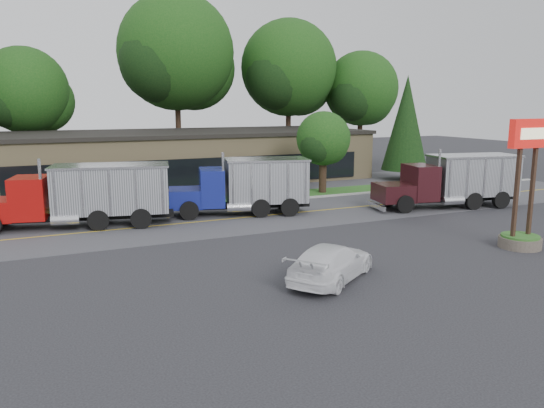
{
  "coord_description": "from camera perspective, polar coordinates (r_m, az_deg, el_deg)",
  "views": [
    {
      "loc": [
        -10.01,
        -19.46,
        6.58
      ],
      "look_at": [
        0.57,
        3.62,
        1.8
      ],
      "focal_mm": 35.0,
      "sensor_mm": 36.0,
      "label": 1
    }
  ],
  "objects": [
    {
      "name": "tree_far_b",
      "position": [
        53.56,
        -24.94,
        10.64
      ],
      "size": [
        8.21,
        7.73,
        11.71
      ],
      "color": "#382619",
      "rests_on": "ground"
    },
    {
      "name": "bilo_sign",
      "position": [
        27.0,
        25.39,
        -0.1
      ],
      "size": [
        2.2,
        1.9,
        5.95
      ],
      "color": "#6B6054",
      "rests_on": "ground"
    },
    {
      "name": "dump_truck_red",
      "position": [
        30.41,
        -19.55,
        1.03
      ],
      "size": [
        10.72,
        4.7,
        3.36
      ],
      "rotation": [
        0.0,
        0.0,
        2.92
      ],
      "color": "black",
      "rests_on": "ground"
    },
    {
      "name": "tree_far_c",
      "position": [
        55.64,
        -10.12,
        15.23
      ],
      "size": [
        12.27,
        11.55,
        17.5
      ],
      "color": "#382619",
      "rests_on": "ground"
    },
    {
      "name": "strip_mall",
      "position": [
        47.24,
        -9.82,
        4.94
      ],
      "size": [
        32.0,
        12.0,
        4.0
      ],
      "primitive_type": "cube",
      "color": "tan",
      "rests_on": "ground"
    },
    {
      "name": "tree_far_d",
      "position": [
        58.84,
        1.89,
        13.93
      ],
      "size": [
        10.92,
        10.28,
        15.58
      ],
      "color": "#382619",
      "rests_on": "ground"
    },
    {
      "name": "tree_far_e",
      "position": [
        61.02,
        9.61,
        11.77
      ],
      "size": [
        8.7,
        8.19,
        12.41
      ],
      "color": "#382619",
      "rests_on": "ground"
    },
    {
      "name": "far_parking",
      "position": [
        41.23,
        -10.26,
        1.31
      ],
      "size": [
        60.0,
        7.0,
        0.02
      ],
      "primitive_type": "cube",
      "color": "#515156",
      "rests_on": "ground"
    },
    {
      "name": "dump_truck_blue",
      "position": [
        32.03,
        -2.66,
        2.08
      ],
      "size": [
        8.65,
        4.48,
        3.36
      ],
      "rotation": [
        0.0,
        0.0,
        2.89
      ],
      "color": "black",
      "rests_on": "ground"
    },
    {
      "name": "road",
      "position": [
        30.87,
        -5.13,
        -1.69
      ],
      "size": [
        60.0,
        8.0,
        0.02
      ],
      "primitive_type": "cube",
      "color": "#515156",
      "rests_on": "ground"
    },
    {
      "name": "ground",
      "position": [
        22.85,
        2.5,
        -6.09
      ],
      "size": [
        140.0,
        140.0,
        0.0
      ],
      "primitive_type": "plane",
      "color": "#37373D",
      "rests_on": "ground"
    },
    {
      "name": "tree_verge",
      "position": [
        40.01,
        5.59,
        6.75
      ],
      "size": [
        4.28,
        4.03,
        6.1
      ],
      "color": "#382619",
      "rests_on": "ground"
    },
    {
      "name": "grass_verge",
      "position": [
        36.48,
        -8.29,
        0.16
      ],
      "size": [
        60.0,
        3.4,
        0.03
      ],
      "primitive_type": "cube",
      "color": "#2D6021",
      "rests_on": "ground"
    },
    {
      "name": "evergreen_right",
      "position": [
        48.02,
        14.22,
        8.44
      ],
      "size": [
        4.0,
        4.0,
        9.08
      ],
      "color": "#382619",
      "rests_on": "ground"
    },
    {
      "name": "center_line",
      "position": [
        30.87,
        -5.13,
        -1.69
      ],
      "size": [
        60.0,
        0.12,
        0.01
      ],
      "primitive_type": "cube",
      "color": "gold",
      "rests_on": "ground"
    },
    {
      "name": "dump_truck_maroon",
      "position": [
        36.22,
        19.04,
        2.51
      ],
      "size": [
        9.72,
        4.3,
        3.36
      ],
      "rotation": [
        0.0,
        0.0,
        2.94
      ],
      "color": "black",
      "rests_on": "ground"
    },
    {
      "name": "rally_car",
      "position": [
        20.32,
        6.38,
        -6.24
      ],
      "size": [
        5.04,
        4.37,
        1.39
      ],
      "primitive_type": "imported",
      "rotation": [
        0.0,
        0.0,
        2.19
      ],
      "color": "white",
      "rests_on": "ground"
    },
    {
      "name": "curb",
      "position": [
        34.78,
        -7.45,
        -0.33
      ],
      "size": [
        60.0,
        0.3,
        0.12
      ],
      "primitive_type": "cube",
      "color": "#9E9E99",
      "rests_on": "ground"
    }
  ]
}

